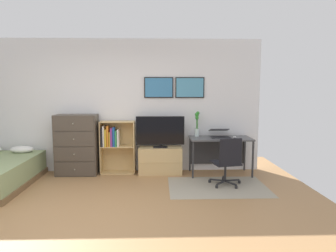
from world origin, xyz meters
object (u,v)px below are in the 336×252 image
Objects in this scene: office_chair at (228,161)px; laptop at (220,134)px; television at (160,132)px; desk at (219,144)px; bamboo_vase at (197,124)px; tv_stand at (160,160)px; dresser at (77,145)px; computer_mouse at (235,137)px; bookshelf at (115,143)px.

office_chair is 2.04× the size of laptop.
television is 1.49m from office_chair.
desk is 0.20m from laptop.
bamboo_vase is at bearing 101.93° from office_chair.
tv_stand is at bearing 90.00° from television.
bamboo_vase is (2.40, 0.09, 0.40)m from dresser.
television is 9.26× the size of computer_mouse.
laptop is at bearing -12.91° from bamboo_vase.
desk reaches higher than tv_stand.
dresser is 11.52× the size of computer_mouse.
dresser is 2.43m from bamboo_vase.
laptop reaches higher than desk.
bookshelf reaches higher than desk.
dresser is 3.13m from computer_mouse.
bamboo_vase is at bearing 163.43° from computer_mouse.
desk is at bearing -1.22° from tv_stand.
bookshelf is at bearing 175.34° from television.
office_chair is 8.27× the size of computer_mouse.
bamboo_vase reaches higher than office_chair.
office_chair is (2.82, -0.85, -0.14)m from dresser.
dresser is 2.84× the size of laptop.
bamboo_vase is at bearing 7.80° from television.
office_chair is 0.92m from laptop.
dresser is 1.67m from television.
dresser is 1.24× the size of television.
bamboo_vase is (-0.45, 0.10, 0.19)m from laptop.
desk is at bearing 158.32° from computer_mouse.
desk is 0.60m from bamboo_vase.
dresser reaches higher than desk.
computer_mouse is at bearing -16.57° from bamboo_vase.
dresser is 2.85m from laptop.
dresser is at bearing 178.87° from laptop.
dresser is 0.74m from bookshelf.
desk is (1.19, -0.03, 0.34)m from tv_stand.
bookshelf is 2.51× the size of laptop.
tv_stand is 1.00× the size of office_chair.
tv_stand is at bearing 178.78° from desk.
bamboo_vase is (-0.45, 0.11, 0.39)m from desk.
desk is at bearing 76.28° from office_chair.
bookshelf is 0.95m from television.
office_chair is at bearing -92.72° from laptop.
dresser is 1.39× the size of office_chair.
tv_stand is 0.58m from television.
desk is 2.87× the size of laptop.
television is at bearing -90.00° from tv_stand.
office_chair is (1.17, -0.85, -0.39)m from television.
bamboo_vase reaches higher than tv_stand.
dresser is 2.35× the size of bamboo_vase.
dresser is at bearing 179.75° from television.
office_chair is (-0.02, -0.84, -0.15)m from desk.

